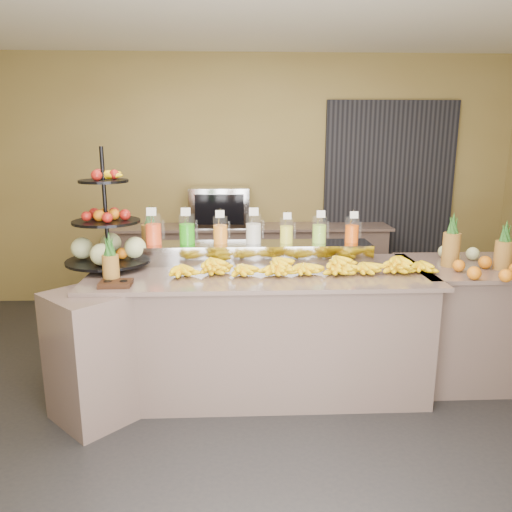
{
  "coord_description": "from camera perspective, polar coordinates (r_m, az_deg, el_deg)",
  "views": [
    {
      "loc": [
        -0.19,
        -3.27,
        1.89
      ],
      "look_at": [
        -0.03,
        0.3,
        1.04
      ],
      "focal_mm": 35.0,
      "sensor_mm": 36.0,
      "label": 1
    }
  ],
  "objects": [
    {
      "name": "ground",
      "position": [
        3.78,
        0.71,
        -16.64
      ],
      "size": [
        6.0,
        6.0,
        0.0
      ],
      "primitive_type": "plane",
      "color": "black",
      "rests_on": "ground"
    },
    {
      "name": "room_envelope",
      "position": [
        4.07,
        2.86,
        13.14
      ],
      "size": [
        6.04,
        5.02,
        2.82
      ],
      "color": "olive",
      "rests_on": "ground"
    },
    {
      "name": "buffet_counter",
      "position": [
        3.81,
        -1.24,
        -8.62
      ],
      "size": [
        2.75,
        1.25,
        0.93
      ],
      "color": "#A28075",
      "rests_on": "ground"
    },
    {
      "name": "right_counter",
      "position": [
        4.36,
        23.48,
        -6.82
      ],
      "size": [
        1.08,
        0.88,
        0.93
      ],
      "color": "#A28075",
      "rests_on": "ground"
    },
    {
      "name": "back_ledge",
      "position": [
        5.7,
        -0.52,
        -1.09
      ],
      "size": [
        3.1,
        0.55,
        0.93
      ],
      "color": "#A28075",
      "rests_on": "ground"
    },
    {
      "name": "pitcher_tray",
      "position": [
        3.95,
        -0.28,
        0.42
      ],
      "size": [
        1.85,
        0.3,
        0.15
      ],
      "primitive_type": "cube",
      "color": "gray",
      "rests_on": "buffet_counter"
    },
    {
      "name": "juice_pitcher_orange_a",
      "position": [
        3.96,
        -11.64,
        2.81
      ],
      "size": [
        0.13,
        0.13,
        0.31
      ],
      "color": "silver",
      "rests_on": "pitcher_tray"
    },
    {
      "name": "juice_pitcher_green",
      "position": [
        3.93,
        -7.89,
        2.85
      ],
      "size": [
        0.13,
        0.13,
        0.3
      ],
      "color": "silver",
      "rests_on": "pitcher_tray"
    },
    {
      "name": "juice_pitcher_orange_b",
      "position": [
        3.92,
        -4.09,
        2.8
      ],
      "size": [
        0.12,
        0.12,
        0.28
      ],
      "color": "silver",
      "rests_on": "pitcher_tray"
    },
    {
      "name": "juice_pitcher_milk",
      "position": [
        3.92,
        -0.29,
        2.93
      ],
      "size": [
        0.12,
        0.13,
        0.3
      ],
      "color": "silver",
      "rests_on": "pitcher_tray"
    },
    {
      "name": "juice_pitcher_lemon",
      "position": [
        3.94,
        3.5,
        2.75
      ],
      "size": [
        0.11,
        0.11,
        0.26
      ],
      "color": "silver",
      "rests_on": "pitcher_tray"
    },
    {
      "name": "juice_pitcher_lime",
      "position": [
        3.97,
        7.24,
        2.84
      ],
      "size": [
        0.11,
        0.12,
        0.27
      ],
      "color": "silver",
      "rests_on": "pitcher_tray"
    },
    {
      "name": "juice_pitcher_orange_c",
      "position": [
        4.02,
        10.9,
        2.8
      ],
      "size": [
        0.11,
        0.11,
        0.26
      ],
      "color": "silver",
      "rests_on": "pitcher_tray"
    },
    {
      "name": "banana_heap",
      "position": [
        3.65,
        5.44,
        -0.9
      ],
      "size": [
        2.0,
        0.18,
        0.17
      ],
      "color": "yellow",
      "rests_on": "buffet_counter"
    },
    {
      "name": "fruit_stand",
      "position": [
        3.91,
        -16.01,
        2.05
      ],
      "size": [
        0.79,
        0.79,
        0.9
      ],
      "rotation": [
        0.0,
        0.0,
        -0.27
      ],
      "color": "black",
      "rests_on": "buffet_counter"
    },
    {
      "name": "condiment_caddy",
      "position": [
        3.45,
        -15.73,
        -3.05
      ],
      "size": [
        0.21,
        0.16,
        0.03
      ],
      "primitive_type": "cube",
      "rotation": [
        0.0,
        0.0,
        0.02
      ],
      "color": "black",
      "rests_on": "buffet_counter"
    },
    {
      "name": "pineapple_left_a",
      "position": [
        3.52,
        -16.28,
        -0.92
      ],
      "size": [
        0.11,
        0.11,
        0.35
      ],
      "rotation": [
        0.0,
        0.0,
        0.34
      ],
      "color": "brown",
      "rests_on": "buffet_counter"
    },
    {
      "name": "pineapple_left_b",
      "position": [
        4.17,
        -11.93,
        2.07
      ],
      "size": [
        0.15,
        0.15,
        0.43
      ],
      "rotation": [
        0.0,
        0.0,
        -0.03
      ],
      "color": "brown",
      "rests_on": "buffet_counter"
    },
    {
      "name": "right_fruit_pile",
      "position": [
        4.02,
        24.25,
        -0.47
      ],
      "size": [
        0.49,
        0.47,
        0.26
      ],
      "color": "brown",
      "rests_on": "right_counter"
    },
    {
      "name": "oven_warmer",
      "position": [
        5.57,
        -4.14,
        5.66
      ],
      "size": [
        0.66,
        0.47,
        0.43
      ],
      "primitive_type": "cube",
      "rotation": [
        0.0,
        0.0,
        -0.02
      ],
      "color": "gray",
      "rests_on": "back_ledge"
    }
  ]
}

